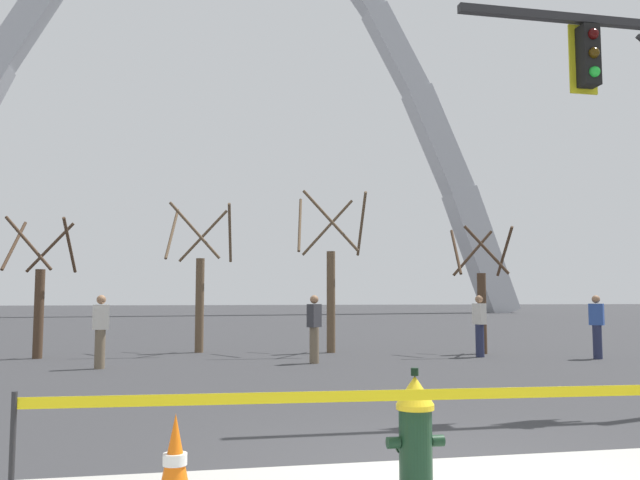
{
  "coord_description": "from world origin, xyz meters",
  "views": [
    {
      "loc": [
        -2.25,
        -5.62,
        1.55
      ],
      "look_at": [
        -0.16,
        5.0,
        2.5
      ],
      "focal_mm": 36.4,
      "sensor_mm": 36.0,
      "label": 1
    }
  ],
  "objects_px": {
    "pedestrian_near_trees": "(100,331)",
    "monument_arch": "(220,108)",
    "pedestrian_walking_left": "(314,328)",
    "pedestrian_standing_center": "(597,326)",
    "pedestrian_walking_right": "(479,325)",
    "traffic_cone_by_hydrant": "(175,467)",
    "fire_hydrant": "(415,436)"
  },
  "relations": [
    {
      "from": "pedestrian_walking_left",
      "to": "pedestrian_near_trees",
      "type": "distance_m",
      "value": 4.77
    },
    {
      "from": "traffic_cone_by_hydrant",
      "to": "pedestrian_walking_left",
      "type": "relative_size",
      "value": 0.46
    },
    {
      "from": "fire_hydrant",
      "to": "pedestrian_walking_right",
      "type": "bearing_deg",
      "value": 62.71
    },
    {
      "from": "traffic_cone_by_hydrant",
      "to": "pedestrian_walking_right",
      "type": "xyz_separation_m",
      "value": [
        7.43,
        11.02,
        0.46
      ]
    },
    {
      "from": "pedestrian_walking_left",
      "to": "pedestrian_walking_right",
      "type": "xyz_separation_m",
      "value": [
        4.5,
        0.73,
        0.0
      ]
    },
    {
      "from": "pedestrian_walking_right",
      "to": "pedestrian_near_trees",
      "type": "bearing_deg",
      "value": -174.15
    },
    {
      "from": "monument_arch",
      "to": "pedestrian_walking_left",
      "type": "bearing_deg",
      "value": -89.25
    },
    {
      "from": "monument_arch",
      "to": "pedestrian_standing_center",
      "type": "relative_size",
      "value": 36.54
    },
    {
      "from": "pedestrian_near_trees",
      "to": "monument_arch",
      "type": "bearing_deg",
      "value": 84.63
    },
    {
      "from": "traffic_cone_by_hydrant",
      "to": "pedestrian_standing_center",
      "type": "bearing_deg",
      "value": 44.66
    },
    {
      "from": "traffic_cone_by_hydrant",
      "to": "monument_arch",
      "type": "xyz_separation_m",
      "value": [
        2.35,
        54.66,
        18.64
      ]
    },
    {
      "from": "pedestrian_standing_center",
      "to": "pedestrian_near_trees",
      "type": "bearing_deg",
      "value": 179.59
    },
    {
      "from": "pedestrian_walking_left",
      "to": "pedestrian_near_trees",
      "type": "xyz_separation_m",
      "value": [
        -4.77,
        -0.22,
        0.0
      ]
    },
    {
      "from": "pedestrian_walking_right",
      "to": "pedestrian_near_trees",
      "type": "xyz_separation_m",
      "value": [
        -9.27,
        -0.95,
        0.0
      ]
    },
    {
      "from": "pedestrian_walking_right",
      "to": "monument_arch",
      "type": "bearing_deg",
      "value": 96.64
    },
    {
      "from": "pedestrian_walking_right",
      "to": "traffic_cone_by_hydrant",
      "type": "bearing_deg",
      "value": -123.97
    },
    {
      "from": "monument_arch",
      "to": "pedestrian_standing_center",
      "type": "distance_m",
      "value": 48.85
    },
    {
      "from": "fire_hydrant",
      "to": "pedestrian_walking_right",
      "type": "xyz_separation_m",
      "value": [
        5.6,
        10.85,
        0.35
      ]
    },
    {
      "from": "pedestrian_standing_center",
      "to": "pedestrian_walking_right",
      "type": "bearing_deg",
      "value": 158.89
    },
    {
      "from": "traffic_cone_by_hydrant",
      "to": "monument_arch",
      "type": "distance_m",
      "value": 57.8
    },
    {
      "from": "monument_arch",
      "to": "pedestrian_walking_left",
      "type": "distance_m",
      "value": 47.95
    },
    {
      "from": "pedestrian_walking_left",
      "to": "fire_hydrant",
      "type": "bearing_deg",
      "value": -96.21
    },
    {
      "from": "pedestrian_walking_left",
      "to": "pedestrian_near_trees",
      "type": "height_order",
      "value": "same"
    },
    {
      "from": "fire_hydrant",
      "to": "traffic_cone_by_hydrant",
      "type": "bearing_deg",
      "value": -174.57
    },
    {
      "from": "pedestrian_walking_right",
      "to": "pedestrian_near_trees",
      "type": "relative_size",
      "value": 1.0
    },
    {
      "from": "pedestrian_walking_right",
      "to": "pedestrian_near_trees",
      "type": "height_order",
      "value": "same"
    },
    {
      "from": "fire_hydrant",
      "to": "traffic_cone_by_hydrant",
      "type": "height_order",
      "value": "fire_hydrant"
    },
    {
      "from": "pedestrian_near_trees",
      "to": "pedestrian_standing_center",
      "type": "bearing_deg",
      "value": -0.41
    },
    {
      "from": "traffic_cone_by_hydrant",
      "to": "pedestrian_walking_left",
      "type": "height_order",
      "value": "pedestrian_walking_left"
    },
    {
      "from": "pedestrian_walking_right",
      "to": "pedestrian_standing_center",
      "type": "bearing_deg",
      "value": -21.11
    },
    {
      "from": "traffic_cone_by_hydrant",
      "to": "pedestrian_walking_left",
      "type": "xyz_separation_m",
      "value": [
        2.93,
        10.3,
        0.46
      ]
    },
    {
      "from": "monument_arch",
      "to": "pedestrian_walking_left",
      "type": "height_order",
      "value": "monument_arch"
    }
  ]
}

